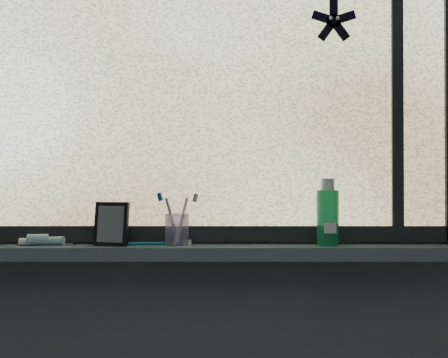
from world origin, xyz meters
The scene contains 11 objects.
wall_back centered at (0.00, 1.30, 1.25)m, with size 3.00×0.01×2.50m, color #9EA3A8.
windowsill centered at (0.00, 1.23, 1.00)m, with size 1.62×0.14×0.04m, color #495A62.
window_pane centered at (0.00, 1.28, 1.53)m, with size 1.50×0.01×1.00m, color silver.
frame_bottom centered at (0.00, 1.28, 1.05)m, with size 1.60×0.03×0.05m, color black.
frame_mullion centered at (0.60, 1.28, 1.53)m, with size 0.04×0.03×1.00m, color black.
starfish_sticker centered at (0.40, 1.27, 1.72)m, with size 0.15×0.02×0.15m, color black, non-canonical shape.
vanity_mirror centered at (-0.29, 1.22, 1.09)m, with size 0.11×0.05×0.13m, color black.
toothpaste_tube centered at (-0.49, 1.23, 1.04)m, with size 0.19×0.04×0.03m, color silver, non-canonical shape.
toothbrush_cup centered at (-0.09, 1.24, 1.07)m, with size 0.07×0.07×0.09m, color #B1A5DA.
toothbrush_lying centered at (-0.16, 1.23, 1.03)m, with size 0.22×0.02×0.01m, color #0C546D, non-canonical shape.
mouthwash_bottle centered at (0.37, 1.22, 1.12)m, with size 0.07×0.07×0.17m, color #1B8D56.
Camera 1 is at (0.06, -0.29, 1.21)m, focal length 40.00 mm.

